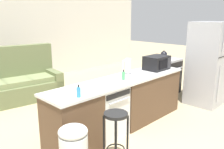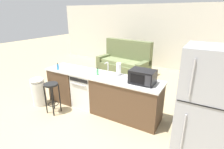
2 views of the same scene
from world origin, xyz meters
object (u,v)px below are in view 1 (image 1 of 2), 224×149
bar_stool (116,127)px  couch (15,84)px  dishwasher (106,111)px  stove_range (163,76)px  microwave (157,63)px  refrigerator (207,64)px  paper_towel_roll (128,66)px  soap_bottle (123,76)px  dish_soap_bottle (79,92)px  kettle (164,54)px

bar_stool → couch: 3.48m
dishwasher → stove_range: size_ratio=0.93×
stove_range → microwave: bearing=-154.7°
refrigerator → bar_stool: 3.10m
couch → stove_range: bearing=-37.5°
stove_range → refrigerator: (-0.00, -1.10, 0.47)m
paper_towel_roll → soap_bottle: 0.49m
stove_range → refrigerator: size_ratio=0.49×
stove_range → paper_towel_roll: 1.94m
stove_range → bar_stool: (-3.07, -1.24, 0.08)m
microwave → bar_stool: (-1.91, -0.69, -0.50)m
microwave → refrigerator: bearing=-25.3°
dish_soap_bottle → couch: size_ratio=0.08×
microwave → couch: bearing=122.2°
bar_stool → microwave: bearing=19.7°
paper_towel_roll → bar_stool: paper_towel_roll is taller
refrigerator → bar_stool: refrigerator is taller
kettle → soap_bottle: bearing=-163.0°
refrigerator → dish_soap_bottle: size_ratio=10.49×
kettle → bar_stool: bearing=-157.1°
kettle → dish_soap_bottle: bearing=-165.5°
stove_range → kettle: (0.17, 0.13, 0.53)m
refrigerator → paper_towel_roll: size_ratio=6.55×
dishwasher → bar_stool: 0.84m
bar_stool → paper_towel_roll: bearing=35.3°
microwave → paper_towel_roll: paper_towel_roll is taller
stove_range → dish_soap_bottle: 3.44m
refrigerator → paper_towel_roll: refrigerator is taller
kettle → couch: 3.78m
soap_bottle → kettle: (2.39, 0.73, 0.01)m
kettle → couch: bearing=145.7°
dishwasher → dish_soap_bottle: bearing=-162.8°
stove_range → soap_bottle: size_ratio=5.11×
stove_range → dishwasher: bearing=-168.1°
microwave → paper_towel_roll: size_ratio=1.77×
microwave → paper_towel_roll: 0.68m
kettle → paper_towel_roll: bearing=-166.5°
refrigerator → kettle: bearing=82.2°
paper_towel_roll → dish_soap_bottle: 1.56m
refrigerator → couch: size_ratio=0.88×
microwave → dish_soap_bottle: microwave is taller
stove_range → microwave: size_ratio=1.80×
soap_bottle → couch: bearing=103.7°
bar_stool → couch: bearing=87.4°
soap_bottle → kettle: kettle is taller
paper_towel_roll → dish_soap_bottle: bearing=-164.2°
refrigerator → kettle: (0.17, 1.23, 0.06)m
paper_towel_roll → dish_soap_bottle: size_ratio=1.60×
stove_range → kettle: size_ratio=4.39×
refrigerator → microwave: 1.29m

